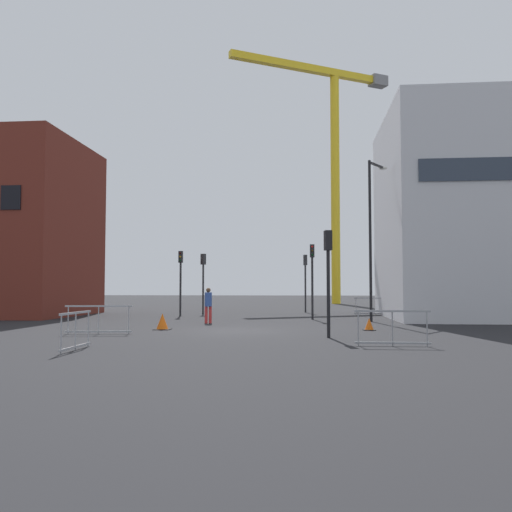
{
  "coord_description": "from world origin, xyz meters",
  "views": [
    {
      "loc": [
        2.74,
        -21.78,
        1.81
      ],
      "look_at": [
        0.0,
        7.9,
        3.46
      ],
      "focal_mm": 37.86,
      "sensor_mm": 36.0,
      "label": 1
    }
  ],
  "objects_px": {
    "traffic_light_corner": "(305,274)",
    "traffic_light_island": "(203,273)",
    "traffic_cone_orange": "(162,322)",
    "construction_crane": "(332,146)",
    "traffic_light_verge": "(328,265)",
    "traffic_cone_striped": "(369,325)",
    "traffic_light_crosswalk": "(181,272)",
    "streetlamp_tall": "(372,227)",
    "pedestrian_walking": "(208,303)",
    "traffic_light_median": "(312,269)"
  },
  "relations": [
    {
      "from": "traffic_cone_striped",
      "to": "pedestrian_walking",
      "type": "bearing_deg",
      "value": 154.71
    },
    {
      "from": "streetlamp_tall",
      "to": "traffic_cone_orange",
      "type": "xyz_separation_m",
      "value": [
        -9.31,
        -5.98,
        -4.5
      ]
    },
    {
      "from": "traffic_light_island",
      "to": "construction_crane",
      "type": "bearing_deg",
      "value": 64.93
    },
    {
      "from": "traffic_light_verge",
      "to": "traffic_light_crosswalk",
      "type": "xyz_separation_m",
      "value": [
        -8.29,
        12.8,
        0.09
      ]
    },
    {
      "from": "traffic_cone_striped",
      "to": "traffic_cone_orange",
      "type": "bearing_deg",
      "value": -176.97
    },
    {
      "from": "streetlamp_tall",
      "to": "pedestrian_walking",
      "type": "bearing_deg",
      "value": -165.49
    },
    {
      "from": "pedestrian_walking",
      "to": "streetlamp_tall",
      "type": "bearing_deg",
      "value": 14.51
    },
    {
      "from": "traffic_light_crosswalk",
      "to": "pedestrian_walking",
      "type": "relative_size",
      "value": 2.28
    },
    {
      "from": "traffic_light_corner",
      "to": "traffic_cone_striped",
      "type": "xyz_separation_m",
      "value": [
        2.59,
        -14.5,
        -2.41
      ]
    },
    {
      "from": "streetlamp_tall",
      "to": "traffic_cone_orange",
      "type": "relative_size",
      "value": 12.37
    },
    {
      "from": "traffic_light_island",
      "to": "traffic_light_median",
      "type": "bearing_deg",
      "value": -37.95
    },
    {
      "from": "traffic_light_island",
      "to": "traffic_cone_orange",
      "type": "height_order",
      "value": "traffic_light_island"
    },
    {
      "from": "traffic_light_verge",
      "to": "traffic_light_crosswalk",
      "type": "relative_size",
      "value": 0.96
    },
    {
      "from": "traffic_light_median",
      "to": "streetlamp_tall",
      "type": "bearing_deg",
      "value": -23.76
    },
    {
      "from": "streetlamp_tall",
      "to": "traffic_light_crosswalk",
      "type": "relative_size",
      "value": 2.11
    },
    {
      "from": "traffic_light_corner",
      "to": "traffic_cone_orange",
      "type": "bearing_deg",
      "value": -111.5
    },
    {
      "from": "traffic_light_corner",
      "to": "pedestrian_walking",
      "type": "relative_size",
      "value": 2.29
    },
    {
      "from": "traffic_light_median",
      "to": "traffic_cone_orange",
      "type": "height_order",
      "value": "traffic_light_median"
    },
    {
      "from": "pedestrian_walking",
      "to": "traffic_light_median",
      "type": "bearing_deg",
      "value": 34.2
    },
    {
      "from": "streetlamp_tall",
      "to": "traffic_light_verge",
      "type": "xyz_separation_m",
      "value": [
        -2.61,
        -8.84,
        -2.27
      ]
    },
    {
      "from": "traffic_cone_striped",
      "to": "traffic_light_verge",
      "type": "bearing_deg",
      "value": -118.23
    },
    {
      "from": "traffic_light_verge",
      "to": "traffic_cone_striped",
      "type": "xyz_separation_m",
      "value": [
        1.78,
        3.31,
        -2.31
      ]
    },
    {
      "from": "traffic_light_verge",
      "to": "streetlamp_tall",
      "type": "bearing_deg",
      "value": 73.56
    },
    {
      "from": "streetlamp_tall",
      "to": "pedestrian_walking",
      "type": "relative_size",
      "value": 4.81
    },
    {
      "from": "construction_crane",
      "to": "streetlamp_tall",
      "type": "bearing_deg",
      "value": -88.5
    },
    {
      "from": "traffic_light_crosswalk",
      "to": "traffic_cone_striped",
      "type": "distance_m",
      "value": 14.04
    },
    {
      "from": "traffic_light_island",
      "to": "traffic_cone_orange",
      "type": "bearing_deg",
      "value": -86.58
    },
    {
      "from": "traffic_light_crosswalk",
      "to": "pedestrian_walking",
      "type": "height_order",
      "value": "traffic_light_crosswalk"
    },
    {
      "from": "construction_crane",
      "to": "traffic_light_island",
      "type": "distance_m",
      "value": 25.87
    },
    {
      "from": "traffic_cone_striped",
      "to": "traffic_light_median",
      "type": "bearing_deg",
      "value": 107.85
    },
    {
      "from": "traffic_light_verge",
      "to": "traffic_light_island",
      "type": "xyz_separation_m",
      "value": [
        -7.47,
        15.67,
        0.09
      ]
    },
    {
      "from": "streetlamp_tall",
      "to": "traffic_light_verge",
      "type": "bearing_deg",
      "value": -106.44
    },
    {
      "from": "pedestrian_walking",
      "to": "traffic_cone_striped",
      "type": "distance_m",
      "value": 8.08
    },
    {
      "from": "streetlamp_tall",
      "to": "traffic_light_corner",
      "type": "relative_size",
      "value": 2.1
    },
    {
      "from": "construction_crane",
      "to": "traffic_light_corner",
      "type": "distance_m",
      "value": 22.52
    },
    {
      "from": "streetlamp_tall",
      "to": "traffic_cone_orange",
      "type": "height_order",
      "value": "streetlamp_tall"
    },
    {
      "from": "traffic_light_island",
      "to": "traffic_cone_orange",
      "type": "xyz_separation_m",
      "value": [
        0.76,
        -12.8,
        -2.31
      ]
    },
    {
      "from": "traffic_light_crosswalk",
      "to": "traffic_cone_orange",
      "type": "bearing_deg",
      "value": -80.9
    },
    {
      "from": "traffic_light_island",
      "to": "traffic_light_verge",
      "type": "bearing_deg",
      "value": -64.52
    },
    {
      "from": "pedestrian_walking",
      "to": "traffic_cone_striped",
      "type": "bearing_deg",
      "value": -25.29
    },
    {
      "from": "construction_crane",
      "to": "traffic_cone_striped",
      "type": "relative_size",
      "value": 48.54
    },
    {
      "from": "traffic_light_crosswalk",
      "to": "pedestrian_walking",
      "type": "bearing_deg",
      "value": -65.16
    },
    {
      "from": "construction_crane",
      "to": "streetlamp_tall",
      "type": "relative_size",
      "value": 2.95
    },
    {
      "from": "construction_crane",
      "to": "traffic_light_verge",
      "type": "height_order",
      "value": "construction_crane"
    },
    {
      "from": "streetlamp_tall",
      "to": "traffic_cone_orange",
      "type": "bearing_deg",
      "value": -147.29
    },
    {
      "from": "traffic_light_verge",
      "to": "traffic_light_median",
      "type": "bearing_deg",
      "value": 92.44
    },
    {
      "from": "traffic_light_corner",
      "to": "traffic_light_island",
      "type": "height_order",
      "value": "traffic_light_corner"
    },
    {
      "from": "streetlamp_tall",
      "to": "traffic_light_crosswalk",
      "type": "xyz_separation_m",
      "value": [
        -10.9,
        3.96,
        -2.18
      ]
    },
    {
      "from": "traffic_light_verge",
      "to": "traffic_light_crosswalk",
      "type": "height_order",
      "value": "traffic_light_crosswalk"
    },
    {
      "from": "traffic_light_verge",
      "to": "traffic_light_median",
      "type": "xyz_separation_m",
      "value": [
        -0.43,
        10.18,
        0.18
      ]
    }
  ]
}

